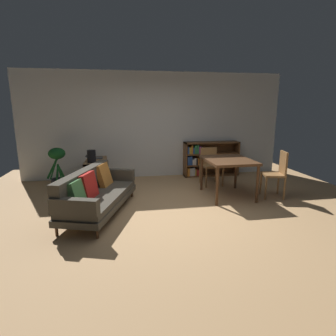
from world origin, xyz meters
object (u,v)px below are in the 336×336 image
at_px(fabric_couch, 95,192).
at_px(dining_chair_near, 277,172).
at_px(dining_chair_far, 210,163).
at_px(open_laptop, 95,157).
at_px(desk_speaker, 92,156).
at_px(potted_floor_plant, 58,166).
at_px(media_console, 96,173).
at_px(dining_table, 228,163).
at_px(bookshelf, 206,159).

height_order(fabric_couch, dining_chair_near, dining_chair_near).
bearing_deg(dining_chair_far, open_laptop, 170.82).
xyz_separation_m(desk_speaker, potted_floor_plant, (-0.81, 0.42, -0.27)).
distance_m(media_console, dining_table, 2.99).
bearing_deg(desk_speaker, dining_chair_far, 1.23).
distance_m(dining_chair_near, dining_chair_far, 1.55).
relative_size(dining_table, dining_chair_far, 1.27).
relative_size(media_console, open_laptop, 2.63).
xyz_separation_m(fabric_couch, media_console, (-0.11, 1.65, -0.06)).
bearing_deg(open_laptop, dining_chair_far, -9.18).
distance_m(potted_floor_plant, dining_chair_far, 3.55).
bearing_deg(potted_floor_plant, fabric_couch, -61.50).
bearing_deg(dining_table, potted_floor_plant, 160.00).
height_order(desk_speaker, dining_chair_near, dining_chair_near).
height_order(media_console, dining_chair_far, dining_chair_far).
height_order(media_console, dining_table, dining_table).
xyz_separation_m(fabric_couch, open_laptop, (-0.14, 1.87, 0.28)).
bearing_deg(dining_chair_far, bookshelf, 78.45).
xyz_separation_m(potted_floor_plant, bookshelf, (3.71, 0.49, -0.05)).
relative_size(desk_speaker, potted_floor_plant, 0.29).
relative_size(potted_floor_plant, dining_table, 0.83).
relative_size(potted_floor_plant, dining_chair_near, 0.96).
bearing_deg(fabric_couch, dining_chair_near, 4.23).
xyz_separation_m(open_laptop, dining_table, (2.75, -1.38, 0.04)).
xyz_separation_m(media_console, desk_speaker, (-0.06, -0.28, 0.45)).
bearing_deg(dining_chair_near, open_laptop, 156.64).
xyz_separation_m(dining_chair_far, bookshelf, (0.17, 0.85, -0.05)).
relative_size(fabric_couch, media_console, 2.04).
height_order(media_console, potted_floor_plant, potted_floor_plant).
height_order(fabric_couch, dining_table, dining_table).
xyz_separation_m(desk_speaker, bookshelf, (2.90, 0.91, -0.31)).
xyz_separation_m(dining_table, bookshelf, (0.12, 1.80, -0.24)).
distance_m(potted_floor_plant, bookshelf, 3.74).
bearing_deg(open_laptop, fabric_couch, -85.82).
height_order(desk_speaker, dining_table, desk_speaker).
relative_size(dining_chair_near, bookshelf, 0.64).
bearing_deg(desk_speaker, bookshelf, 17.44).
xyz_separation_m(open_laptop, dining_chair_near, (3.72, -1.61, -0.12)).
bearing_deg(dining_chair_far, media_console, 175.36).
relative_size(open_laptop, desk_speaker, 1.48).
xyz_separation_m(potted_floor_plant, dining_chair_near, (4.56, -1.53, 0.03)).
height_order(media_console, bookshelf, bookshelf).
bearing_deg(dining_table, dining_chair_near, -13.18).
distance_m(media_console, bookshelf, 2.92).
bearing_deg(media_console, potted_floor_plant, 170.39).
bearing_deg(bookshelf, open_laptop, -171.72).
height_order(potted_floor_plant, dining_table, potted_floor_plant).
bearing_deg(dining_chair_far, fabric_couch, -150.71).
relative_size(dining_table, bookshelf, 0.75).
bearing_deg(potted_floor_plant, dining_chair_far, -5.87).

